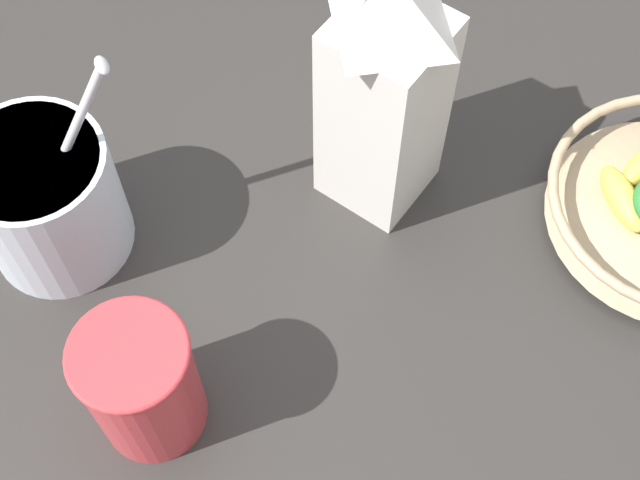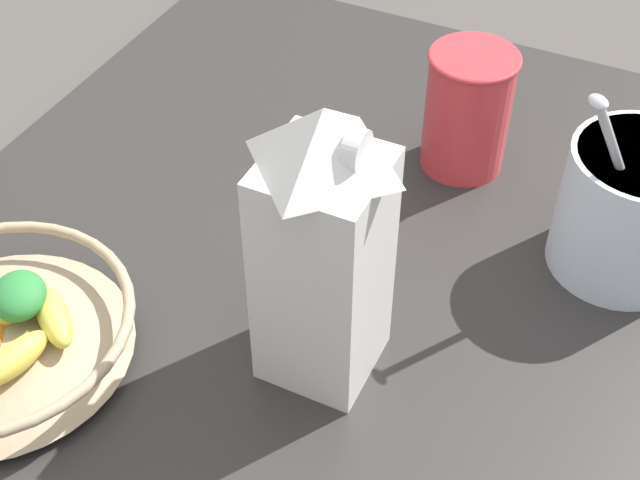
{
  "view_description": "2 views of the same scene",
  "coord_description": "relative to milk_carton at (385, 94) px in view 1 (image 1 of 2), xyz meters",
  "views": [
    {
      "loc": [
        0.37,
        0.31,
        0.75
      ],
      "look_at": [
        0.07,
        0.09,
        0.09
      ],
      "focal_mm": 50.0,
      "sensor_mm": 36.0,
      "label": 1
    },
    {
      "loc": [
        -0.48,
        -0.13,
        0.63
      ],
      "look_at": [
        0.02,
        0.11,
        0.1
      ],
      "focal_mm": 50.0,
      "sensor_mm": 36.0,
      "label": 2
    }
  ],
  "objects": [
    {
      "name": "countertop",
      "position": [
        0.05,
        -0.07,
        -0.15
      ],
      "size": [
        1.01,
        1.01,
        0.03
      ],
      "color": "#2D2B28",
      "rests_on": "ground_plane"
    },
    {
      "name": "ground_plane",
      "position": [
        0.05,
        -0.07,
        -0.16
      ],
      "size": [
        6.0,
        6.0,
        0.0
      ],
      "primitive_type": "plane",
      "color": "#4C4742"
    },
    {
      "name": "milk_carton",
      "position": [
        0.0,
        0.0,
        0.0
      ],
      "size": [
        0.09,
        0.09,
        0.26
      ],
      "color": "silver",
      "rests_on": "countertop"
    },
    {
      "name": "drinking_cup",
      "position": [
        0.3,
        -0.02,
        -0.06
      ],
      "size": [
        0.09,
        0.09,
        0.13
      ],
      "color": "#DB383D",
      "rests_on": "countertop"
    },
    {
      "name": "yogurt_tub",
      "position": [
        0.22,
        -0.2,
        -0.06
      ],
      "size": [
        0.14,
        0.13,
        0.22
      ],
      "color": "silver",
      "rests_on": "countertop"
    }
  ]
}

